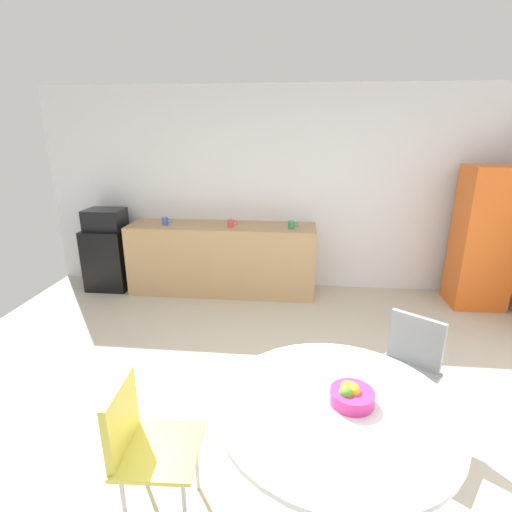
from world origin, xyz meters
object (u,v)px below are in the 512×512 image
(fruit_bowl, at_px, (351,395))
(mug_white, at_px, (231,223))
(mini_fridge, at_px, (110,258))
(mug_red, at_px, (165,221))
(microwave, at_px, (105,219))
(round_table, at_px, (335,426))
(mug_green, at_px, (291,225))
(chair_yellow, at_px, (140,436))
(chair_gray, at_px, (409,360))
(locker_cabinet, at_px, (484,238))

(fruit_bowl, relative_size, mug_white, 1.71)
(mini_fridge, bearing_deg, mug_red, -3.64)
(microwave, xyz_separation_m, round_table, (2.72, -3.14, -0.31))
(round_table, relative_size, mug_green, 9.27)
(chair_yellow, distance_m, mug_white, 3.13)
(mini_fridge, relative_size, chair_gray, 0.98)
(mug_green, bearing_deg, mug_white, -179.90)
(mini_fridge, xyz_separation_m, round_table, (2.72, -3.14, 0.23))
(mini_fridge, relative_size, mug_white, 6.32)
(chair_yellow, xyz_separation_m, mug_green, (0.74, 3.10, 0.43))
(round_table, height_order, fruit_bowl, fruit_bowl)
(chair_gray, relative_size, mug_green, 6.43)
(round_table, bearing_deg, chair_gray, 54.43)
(locker_cabinet, height_order, chair_yellow, locker_cabinet)
(chair_gray, bearing_deg, mug_white, 126.13)
(locker_cabinet, distance_m, chair_gray, 2.63)
(microwave, distance_m, locker_cabinet, 4.71)
(round_table, bearing_deg, mini_fridge, 130.93)
(round_table, xyz_separation_m, mug_white, (-1.03, 3.05, 0.31))
(microwave, bearing_deg, mini_fridge, 0.00)
(mini_fridge, xyz_separation_m, microwave, (0.00, 0.00, 0.54))
(round_table, bearing_deg, microwave, 130.93)
(locker_cabinet, relative_size, mug_white, 13.04)
(microwave, bearing_deg, chair_gray, -34.89)
(locker_cabinet, xyz_separation_m, chair_yellow, (-3.00, -3.09, -0.32))
(mini_fridge, height_order, microwave, microwave)
(locker_cabinet, height_order, fruit_bowl, locker_cabinet)
(chair_yellow, bearing_deg, locker_cabinet, 45.84)
(round_table, xyz_separation_m, chair_yellow, (-1.01, -0.05, -0.11))
(mug_white, bearing_deg, locker_cabinet, -0.26)
(locker_cabinet, bearing_deg, mug_red, 179.30)
(round_table, xyz_separation_m, mug_red, (-1.89, 3.08, 0.31))
(chair_gray, bearing_deg, chair_yellow, -151.30)
(chair_gray, xyz_separation_m, mug_green, (-0.87, 2.22, 0.43))
(mug_red, bearing_deg, mini_fridge, 176.36)
(locker_cabinet, xyz_separation_m, mug_red, (-3.87, 0.05, 0.11))
(microwave, xyz_separation_m, mug_green, (2.44, -0.09, 0.00))
(chair_yellow, relative_size, mug_green, 6.43)
(chair_gray, bearing_deg, mug_red, 137.69)
(chair_yellow, xyz_separation_m, fruit_bowl, (1.09, 0.08, 0.28))
(mini_fridge, relative_size, fruit_bowl, 3.69)
(round_table, distance_m, mug_white, 3.23)
(mini_fridge, distance_m, mug_green, 2.50)
(mini_fridge, height_order, fruit_bowl, fruit_bowl)
(microwave, relative_size, round_table, 0.40)
(chair_yellow, xyz_separation_m, mug_red, (-0.87, 3.14, 0.43))
(locker_cabinet, distance_m, mug_green, 2.27)
(microwave, height_order, mug_green, microwave)
(mini_fridge, distance_m, mug_red, 0.99)
(fruit_bowl, height_order, mug_green, mug_green)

